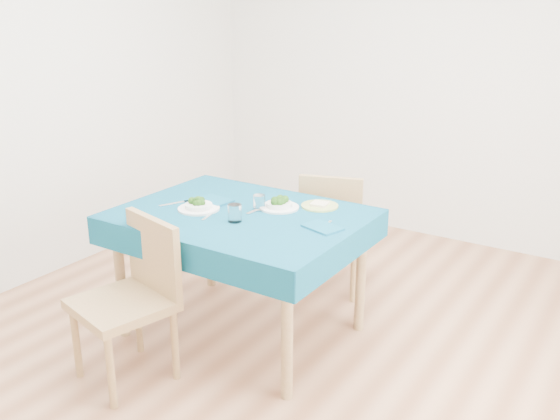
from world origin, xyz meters
The scene contains 16 objects.
room_shell centered at (0.00, 0.00, 1.35)m, with size 4.02×4.52×2.73m.
table centered at (-0.31, 0.06, 0.38)m, with size 1.36×1.03×0.76m, color navy.
chair_near centered at (-0.54, -0.65, 0.56)m, with size 0.45×0.49×1.12m, color olive.
chair_far centered at (-0.14, 0.89, 0.51)m, with size 0.40×0.44×1.01m, color olive.
bowl_near centered at (-0.54, -0.02, 0.79)m, with size 0.24×0.24×0.07m, color white, non-canonical shape.
bowl_far centered at (-0.17, 0.25, 0.79)m, with size 0.23×0.23×0.07m, color white, non-canonical shape.
fork_near centered at (-0.74, -0.02, 0.76)m, with size 0.02×0.19×0.00m, color silver.
knife_near centered at (-0.43, -0.05, 0.76)m, with size 0.02×0.21×0.00m, color silver.
fork_far centered at (-0.26, 0.15, 0.76)m, with size 0.02×0.18×0.00m, color silver.
knife_far centered at (0.21, 0.12, 0.76)m, with size 0.02×0.20×0.00m, color silver.
napkin_near centered at (-0.57, 0.15, 0.76)m, with size 0.21×0.15×0.01m, color #0C4F6C.
napkin_far centered at (0.21, 0.10, 0.76)m, with size 0.20×0.14×0.01m, color #0C4F6C.
tumbler_center centered at (-0.25, 0.16, 0.80)m, with size 0.07×0.07×0.09m, color white.
tumbler_side centered at (-0.25, -0.07, 0.81)m, with size 0.08×0.08×0.10m, color white.
side_plate centered at (0.02, 0.40, 0.76)m, with size 0.22×0.22×0.01m, color #AAC15E.
bread_slice centered at (0.02, 0.40, 0.78)m, with size 0.09×0.09×0.01m, color beige.
Camera 1 is at (1.69, -2.61, 1.91)m, focal length 40.00 mm.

